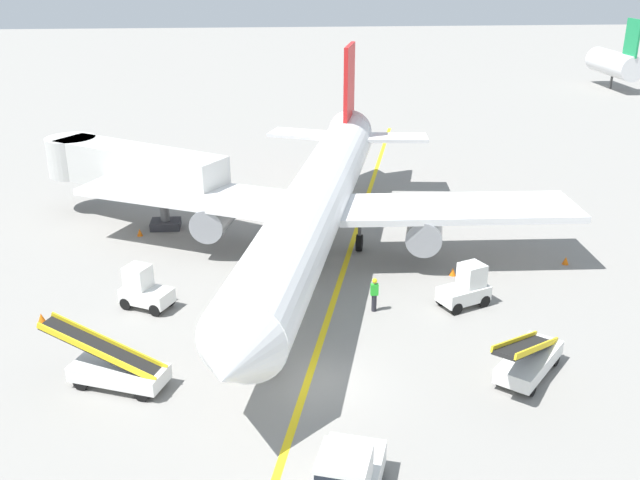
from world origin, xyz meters
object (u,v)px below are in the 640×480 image
(baggage_tug_by_cargo_door, at_px, (144,290))
(safety_cone_wingtip_right, at_px, (41,318))
(safety_cone_nose_right, at_px, (140,232))
(jet_bridge, at_px, (122,166))
(baggage_tug_near_wing, at_px, (466,288))
(airliner, at_px, (317,200))
(belt_loader_forward_hold, at_px, (528,359))
(safety_cone_nose_left, at_px, (453,272))
(ground_crew_marshaller, at_px, (374,294))
(pushback_tug, at_px, (346,480))
(safety_cone_wingtip_left, at_px, (566,260))
(belt_loader_aft_hold, at_px, (116,368))

(baggage_tug_by_cargo_door, relative_size, safety_cone_wingtip_right, 6.20)
(baggage_tug_by_cargo_door, xyz_separation_m, safety_cone_nose_right, (-1.70, 9.50, -0.71))
(baggage_tug_by_cargo_door, relative_size, safety_cone_nose_right, 6.20)
(jet_bridge, distance_m, baggage_tug_near_wing, 22.91)
(airliner, xyz_separation_m, belt_loader_forward_hold, (7.49, -12.62, -2.64))
(belt_loader_forward_hold, relative_size, safety_cone_wingtip_right, 10.46)
(jet_bridge, height_order, safety_cone_nose_left, jet_bridge)
(safety_cone_nose_left, relative_size, safety_cone_nose_right, 1.00)
(airliner, bearing_deg, safety_cone_nose_right, 157.95)
(ground_crew_marshaller, bearing_deg, safety_cone_nose_left, 37.52)
(airliner, bearing_deg, ground_crew_marshaller, -71.49)
(baggage_tug_by_cargo_door, bearing_deg, baggage_tug_near_wing, -3.87)
(airliner, height_order, safety_cone_nose_left, airliner)
(baggage_tug_by_cargo_door, relative_size, ground_crew_marshaller, 1.61)
(jet_bridge, relative_size, baggage_tug_near_wing, 4.43)
(baggage_tug_near_wing, bearing_deg, safety_cone_nose_left, 85.54)
(jet_bridge, height_order, baggage_tug_near_wing, jet_bridge)
(airliner, bearing_deg, baggage_tug_near_wing, -43.35)
(baggage_tug_near_wing, distance_m, belt_loader_forward_hold, 6.35)
(belt_loader_forward_hold, xyz_separation_m, safety_cone_nose_left, (-0.53, 9.71, -0.56))
(baggage_tug_near_wing, bearing_deg, safety_cone_nose_right, 148.37)
(safety_cone_wingtip_right, bearing_deg, pushback_tug, -45.40)
(safety_cone_nose_left, distance_m, safety_cone_wingtip_left, 6.61)
(pushback_tug, bearing_deg, safety_cone_nose_left, 65.14)
(jet_bridge, relative_size, belt_loader_aft_hold, 2.35)
(safety_cone_wingtip_right, bearing_deg, safety_cone_wingtip_left, 9.42)
(belt_loader_aft_hold, height_order, ground_crew_marshaller, belt_loader_aft_hold)
(ground_crew_marshaller, relative_size, safety_cone_nose_right, 3.86)
(baggage_tug_by_cargo_door, distance_m, safety_cone_wingtip_right, 4.75)
(jet_bridge, height_order, baggage_tug_by_cargo_door, jet_bridge)
(airliner, relative_size, baggage_tug_by_cargo_door, 12.80)
(airliner, height_order, pushback_tug, airliner)
(safety_cone_nose_left, bearing_deg, ground_crew_marshaller, -142.48)
(jet_bridge, relative_size, safety_cone_nose_left, 27.36)
(jet_bridge, distance_m, safety_cone_nose_right, 4.61)
(jet_bridge, relative_size, safety_cone_nose_right, 27.36)
(pushback_tug, height_order, baggage_tug_by_cargo_door, pushback_tug)
(pushback_tug, height_order, safety_cone_nose_left, pushback_tug)
(jet_bridge, bearing_deg, baggage_tug_near_wing, -36.40)
(jet_bridge, xyz_separation_m, safety_cone_nose_left, (18.59, -10.09, -3.32))
(safety_cone_wingtip_right, bearing_deg, belt_loader_aft_hold, -51.44)
(baggage_tug_by_cargo_door, height_order, safety_cone_nose_left, baggage_tug_by_cargo_door)
(airliner, relative_size, belt_loader_aft_hold, 6.82)
(pushback_tug, relative_size, safety_cone_wingtip_left, 9.11)
(baggage_tug_by_cargo_door, height_order, ground_crew_marshaller, baggage_tug_by_cargo_door)
(belt_loader_aft_hold, bearing_deg, jet_bridge, 98.32)
(jet_bridge, height_order, ground_crew_marshaller, jet_bridge)
(safety_cone_nose_left, distance_m, safety_cone_nose_right, 18.79)
(jet_bridge, xyz_separation_m, ground_crew_marshaller, (13.82, -13.75, -2.63))
(baggage_tug_near_wing, xyz_separation_m, baggage_tug_by_cargo_door, (-15.42, 1.04, 0.00))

